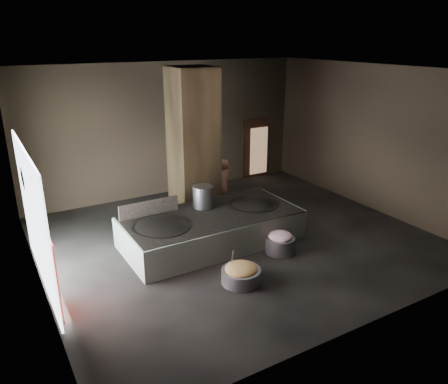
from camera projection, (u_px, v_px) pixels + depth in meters
floor at (236, 240)px, 12.06m from camera, size 10.00×9.00×0.10m
ceiling at (237, 68)px, 10.50m from camera, size 10.00×9.00×0.10m
back_wall at (167, 129)px, 14.98m from camera, size 10.00×0.10×4.50m
front_wall at (374, 222)px, 7.58m from camera, size 10.00×0.10×4.50m
left_wall at (26, 194)px, 8.90m from camera, size 0.10×9.00×4.50m
right_wall at (373, 138)px, 13.67m from camera, size 0.10×9.00×4.50m
pillar at (193, 146)px, 12.69m from camera, size 1.20×1.20×4.50m
hearth_platform at (211, 228)px, 11.72m from camera, size 4.71×2.30×0.82m
platform_cap at (211, 214)px, 11.58m from camera, size 4.59×2.20×0.03m
wok_left at (161, 229)px, 10.88m from camera, size 1.48×1.48×0.41m
wok_left_rim at (161, 226)px, 10.85m from camera, size 1.51×1.51×0.05m
wok_right at (253, 207)px, 12.28m from camera, size 1.38×1.38×0.39m
wok_right_rim at (253, 204)px, 12.26m from camera, size 1.41×1.41×0.05m
stock_pot at (203, 197)px, 11.94m from camera, size 0.57×0.57×0.61m
splash_guard at (149, 208)px, 11.43m from camera, size 1.63×0.08×0.41m
cook at (223, 185)px, 13.73m from camera, size 0.70×0.54×1.69m
veg_basin at (241, 276)px, 9.88m from camera, size 0.92×0.92×0.33m
veg_fill at (241, 269)px, 9.81m from camera, size 0.74×0.74×0.23m
ladle at (232, 260)px, 9.80m from camera, size 0.17×0.34×0.64m
meat_basin at (280, 245)px, 11.24m from camera, size 0.90×0.90×0.42m
meat_fill at (280, 236)px, 11.16m from camera, size 0.63×0.63×0.24m
doorway_near at (200, 158)px, 15.86m from camera, size 1.18×0.08×2.38m
doorway_near_glow at (206, 157)px, 16.06m from camera, size 0.76×0.04×1.79m
doorway_far at (255, 149)px, 16.99m from camera, size 1.18×0.08×2.38m
doorway_far_glow at (259, 151)px, 16.98m from camera, size 0.77×0.04×1.82m
left_opening at (34, 219)px, 9.33m from camera, size 0.04×4.20×3.10m
pavilion_sliver at (54, 276)px, 8.56m from camera, size 0.05×0.90×1.70m
tree_silhouette at (28, 178)px, 10.07m from camera, size 0.28×1.10×1.10m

